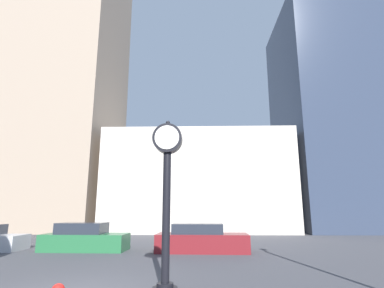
{
  "coord_description": "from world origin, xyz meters",
  "views": [
    {
      "loc": [
        3.19,
        -7.77,
        2.06
      ],
      "look_at": [
        2.66,
        10.8,
        6.14
      ],
      "focal_mm": 28.0,
      "sensor_mm": 36.0,
      "label": 1
    }
  ],
  "objects": [
    {
      "name": "building_tall_tower",
      "position": [
        -13.81,
        24.0,
        19.72
      ],
      "size": [
        14.38,
        12.0,
        39.44
      ],
      "color": "gray",
      "rests_on": "ground_plane"
    },
    {
      "name": "building_storefront_row",
      "position": [
        2.97,
        24.0,
        4.67
      ],
      "size": [
        17.44,
        12.0,
        9.35
      ],
      "color": "beige",
      "rests_on": "ground_plane"
    },
    {
      "name": "building_glass_modern",
      "position": [
        16.8,
        24.0,
        11.98
      ],
      "size": [
        8.97,
        12.0,
        23.96
      ],
      "color": "#2D384C",
      "rests_on": "ground_plane"
    },
    {
      "name": "street_clock",
      "position": [
        2.26,
        0.47,
        2.82
      ],
      "size": [
        0.83,
        0.65,
        4.56
      ],
      "color": "black",
      "rests_on": "ground_plane"
    },
    {
      "name": "car_green",
      "position": [
        -2.81,
        8.16,
        0.59
      ],
      "size": [
        4.28,
        1.85,
        1.4
      ],
      "rotation": [
        0.0,
        0.0,
        -0.02
      ],
      "color": "#236038",
      "rests_on": "ground_plane"
    },
    {
      "name": "car_maroon",
      "position": [
        3.21,
        7.87,
        0.59
      ],
      "size": [
        4.6,
        1.92,
        1.38
      ],
      "rotation": [
        0.0,
        0.0,
        -0.03
      ],
      "color": "maroon",
      "rests_on": "ground_plane"
    }
  ]
}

